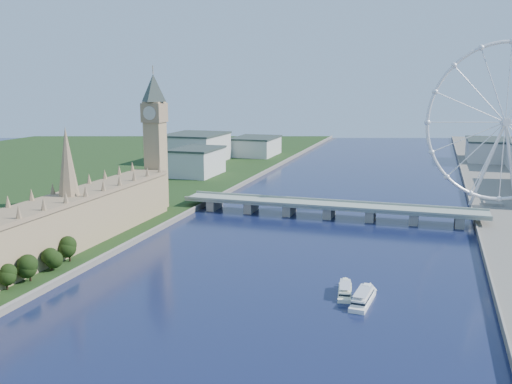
% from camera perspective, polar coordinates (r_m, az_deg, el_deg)
% --- Properties ---
extents(parliament_range, '(24.00, 200.00, 70.00)m').
position_cam_1_polar(parliament_range, '(347.13, -18.03, -2.73)').
color(parliament_range, tan).
rests_on(parliament_range, ground).
extents(big_ben, '(20.02, 20.02, 110.00)m').
position_cam_1_polar(big_ben, '(431.32, -10.10, 6.71)').
color(big_ben, tan).
rests_on(big_ben, ground).
extents(westminster_bridge, '(220.00, 22.00, 9.50)m').
position_cam_1_polar(westminster_bridge, '(419.96, 7.34, -1.60)').
color(westminster_bridge, gray).
rests_on(westminster_bridge, ground).
extents(london_eye, '(113.60, 39.12, 124.30)m').
position_cam_1_polar(london_eye, '(462.74, 23.66, 6.36)').
color(london_eye, silver).
rests_on(london_eye, ground).
extents(city_skyline, '(505.00, 280.00, 32.00)m').
position_cam_1_polar(city_skyline, '(669.63, 14.61, 3.73)').
color(city_skyline, beige).
rests_on(city_skyline, ground).
extents(tour_boat_near, '(9.69, 26.04, 5.57)m').
position_cam_1_polar(tour_boat_near, '(272.80, 8.87, -10.11)').
color(tour_boat_near, white).
rests_on(tour_boat_near, ground).
extents(tour_boat_far, '(10.09, 29.69, 6.43)m').
position_cam_1_polar(tour_boat_far, '(264.17, 10.61, -10.89)').
color(tour_boat_far, white).
rests_on(tour_boat_far, ground).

